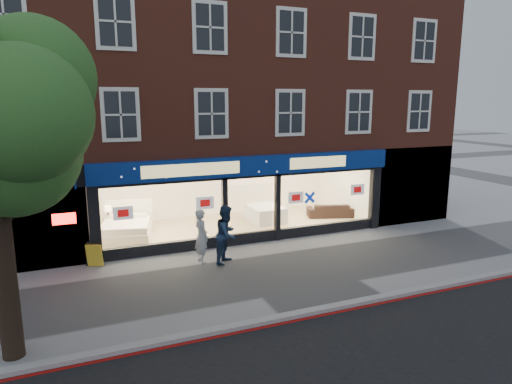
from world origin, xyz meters
TOP-DOWN VIEW (x-y plane):
  - ground at (0.00, 0.00)m, footprint 120.00×120.00m
  - kerb_line at (0.00, -3.10)m, footprint 60.00×0.10m
  - kerb_stone at (0.00, -2.90)m, footprint 60.00×0.25m
  - showroom_floor at (0.00, 5.25)m, footprint 11.00×4.50m
  - building at (-0.02, 6.93)m, footprint 19.00×8.26m
  - display_bed at (-4.27, 5.30)m, footprint 2.28×2.57m
  - bedside_table at (-4.86, 6.03)m, footprint 0.52×0.52m
  - mattress_stack at (1.60, 5.40)m, footprint 1.36×1.70m
  - sofa at (4.60, 4.98)m, footprint 2.19×1.40m
  - a_board at (-5.60, 2.70)m, footprint 0.59×0.49m
  - pedestrian_grey at (-2.31, 1.74)m, footprint 0.54×0.72m
  - pedestrian_blue at (-1.54, 1.43)m, footprint 1.17×1.18m

SIDE VIEW (x-z plane):
  - ground at x=0.00m, z-range 0.00..0.00m
  - kerb_line at x=0.00m, z-range 0.00..0.01m
  - showroom_floor at x=0.00m, z-range 0.00..0.10m
  - kerb_stone at x=0.00m, z-range 0.00..0.12m
  - bedside_table at x=-4.86m, z-range 0.10..0.65m
  - a_board at x=-5.60m, z-range 0.00..0.78m
  - sofa at x=4.60m, z-range 0.10..0.70m
  - mattress_stack at x=1.60m, z-range 0.10..0.76m
  - display_bed at x=-4.27m, z-range -0.18..1.08m
  - pedestrian_grey at x=-2.31m, z-range 0.00..1.79m
  - pedestrian_blue at x=-1.54m, z-range 0.00..1.92m
  - building at x=-0.02m, z-range 1.52..11.82m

